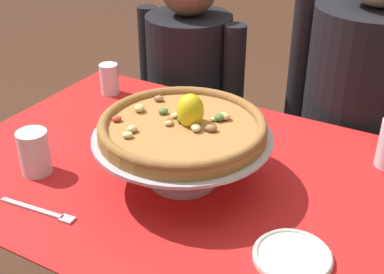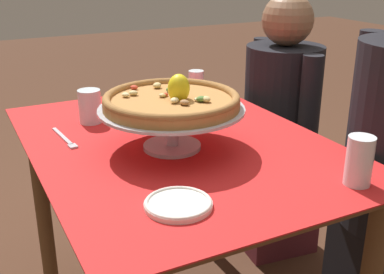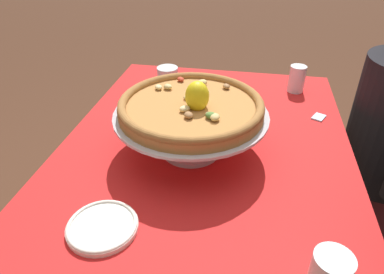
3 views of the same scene
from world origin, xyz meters
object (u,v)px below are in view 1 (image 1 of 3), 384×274
dinner_fork (41,211)px  diner_left (189,111)px  pizza_stand (183,146)px  water_glass_front_left (35,155)px  side_plate (293,256)px  pizza (183,126)px  sugar_packet (172,97)px  water_glass_back_left (109,80)px  diner_right (355,133)px

dinner_fork → diner_left: bearing=99.5°
pizza_stand → water_glass_front_left: (-0.34, -0.15, -0.05)m
pizza_stand → side_plate: 0.37m
pizza → sugar_packet: size_ratio=8.02×
sugar_packet → side_plate: bearing=-41.4°
pizza → dinner_fork: 0.38m
pizza → water_glass_front_left: bearing=-155.9°
water_glass_front_left → sugar_packet: bearing=82.7°
pizza_stand → sugar_packet: bearing=124.4°
pizza → water_glass_back_left: pizza is taller
pizza_stand → diner_right: bearing=67.6°
sugar_packet → diner_right: bearing=27.3°
water_glass_front_left → diner_left: bearing=92.4°
side_plate → dinner_fork: side_plate is taller
pizza_stand → dinner_fork: (-0.22, -0.27, -0.10)m
water_glass_back_left → diner_left: size_ratio=0.09×
pizza → diner_left: size_ratio=0.34×
sugar_packet → diner_right: 0.64m
sugar_packet → water_glass_back_left: bearing=-161.5°
water_glass_back_left → dinner_fork: size_ratio=0.51×
pizza → water_glass_back_left: size_ratio=3.87×
pizza → dinner_fork: (-0.22, -0.27, -0.15)m
pizza_stand → diner_right: (0.28, 0.68, -0.22)m
water_glass_back_left → water_glass_front_left: 0.50m
pizza_stand → pizza: (0.00, 0.00, 0.05)m
pizza → water_glass_back_left: (-0.48, 0.33, -0.10)m
dinner_fork → pizza_stand: bearing=51.7°
water_glass_front_left → diner_left: 0.89m
sugar_packet → diner_left: (-0.11, 0.30, -0.21)m
side_plate → sugar_packet: side_plate is taller
dinner_fork → sugar_packet: (-0.06, 0.67, -0.00)m
side_plate → pizza: bearing=157.3°
pizza → side_plate: size_ratio=2.50×
water_glass_front_left → sugar_packet: (0.07, 0.55, -0.05)m
water_glass_back_left → diner_right: bearing=25.1°
side_plate → diner_right: (-0.05, 0.82, -0.13)m
side_plate → diner_left: size_ratio=0.14×
water_glass_front_left → dinner_fork: size_ratio=0.57×
water_glass_front_left → side_plate: bearing=1.1°
water_glass_front_left → side_plate: (0.68, 0.01, -0.04)m
diner_right → pizza_stand: bearing=-112.4°
water_glass_front_left → sugar_packet: water_glass_front_left is taller
diner_left → pizza: bearing=-61.5°
pizza → diner_left: diner_left is taller
pizza_stand → water_glass_front_left: 0.38m
water_glass_front_left → side_plate: 0.68m
pizza_stand → dinner_fork: bearing=-128.3°
water_glass_back_left → dinner_fork: water_glass_back_left is taller
diner_left → pizza_stand: bearing=-61.5°
water_glass_front_left → dinner_fork: 0.18m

